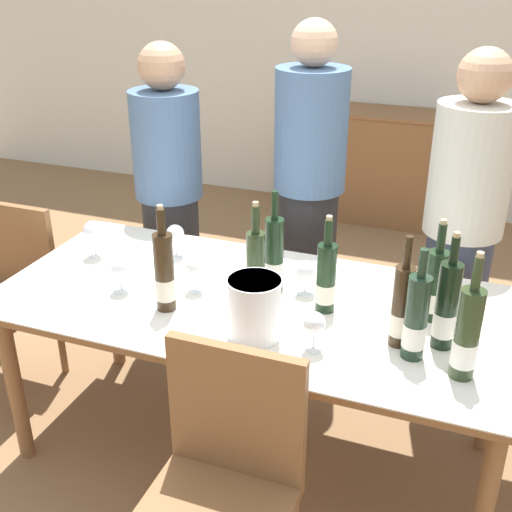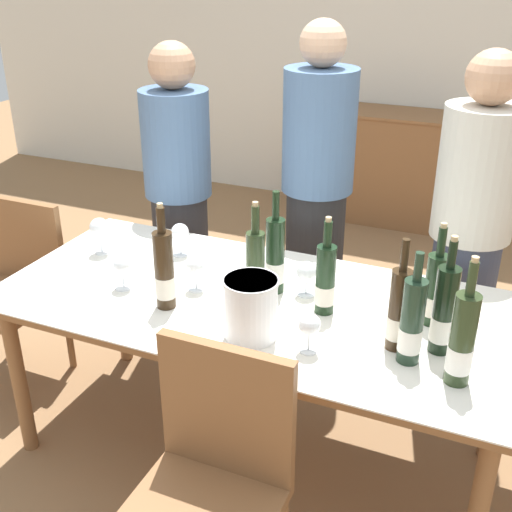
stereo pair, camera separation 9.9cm
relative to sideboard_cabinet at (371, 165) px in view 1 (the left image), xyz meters
name	(u,v)px [view 1 (the left image)]	position (x,y,z in m)	size (l,w,h in m)	color
ground_plane	(256,450)	(0.12, -2.78, -0.42)	(12.00, 12.00, 0.00)	olive
back_wall	(405,26)	(0.12, 0.29, 0.98)	(8.00, 0.10, 2.80)	silver
sideboard_cabinet	(371,165)	(0.00, 0.00, 0.00)	(1.14, 0.46, 0.83)	brown
dining_table	(256,315)	(0.12, -2.78, 0.24)	(1.95, 0.90, 0.72)	brown
ice_bucket	(255,307)	(0.20, -3.01, 0.42)	(0.19, 0.19, 0.21)	white
wine_bottle_0	(326,279)	(0.37, -2.76, 0.43)	(0.07, 0.07, 0.36)	black
wine_bottle_1	(416,320)	(0.71, -2.95, 0.44)	(0.07, 0.07, 0.38)	#1E3323
wine_bottle_2	(402,308)	(0.66, -2.89, 0.44)	(0.07, 0.07, 0.39)	#332314
wine_bottle_3	(274,257)	(0.15, -2.68, 0.44)	(0.07, 0.07, 0.40)	black
wine_bottle_4	(435,287)	(0.74, -2.68, 0.43)	(0.08, 0.08, 0.37)	black
wine_bottle_5	(256,269)	(0.12, -2.80, 0.44)	(0.07, 0.07, 0.39)	#28381E
wine_bottle_6	(467,336)	(0.87, -3.00, 0.45)	(0.08, 0.08, 0.42)	#28381E
wine_bottle_7	(165,274)	(-0.17, -2.95, 0.45)	(0.07, 0.07, 0.40)	#332314
wine_bottle_8	(446,308)	(0.79, -2.85, 0.45)	(0.07, 0.07, 0.40)	black
wine_glass_0	(120,269)	(-0.39, -2.90, 0.40)	(0.07, 0.07, 0.14)	white
wine_glass_1	(306,272)	(0.27, -2.67, 0.40)	(0.08, 0.08, 0.13)	white
wine_glass_2	(175,235)	(-0.33, -2.54, 0.40)	(0.08, 0.08, 0.14)	white
wine_glass_3	(93,231)	(-0.65, -2.67, 0.42)	(0.08, 0.08, 0.16)	white
wine_glass_4	(314,324)	(0.41, -3.02, 0.40)	(0.07, 0.07, 0.14)	white
wine_glass_5	(194,268)	(-0.13, -2.80, 0.40)	(0.07, 0.07, 0.14)	white
chair_near_front	(223,479)	(0.27, -3.46, 0.11)	(0.42, 0.42, 0.91)	brown
chair_left_end	(5,286)	(-1.15, -2.70, 0.08)	(0.42, 0.42, 0.86)	brown
person_host	(170,202)	(-0.61, -2.08, 0.35)	(0.33, 0.33, 1.53)	#2D2D33
person_guest_left	(308,202)	(0.08, -1.98, 0.41)	(0.33, 0.33, 1.64)	#262628
person_guest_right	(461,238)	(0.78, -2.08, 0.37)	(0.33, 0.33, 1.57)	#383F56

